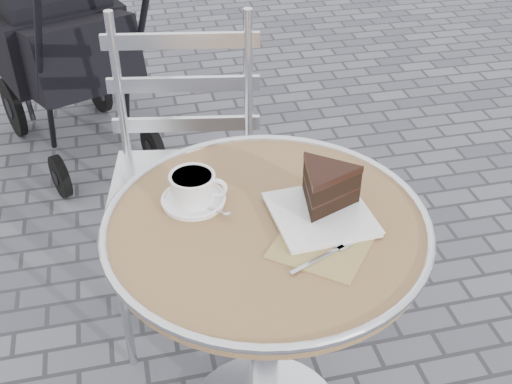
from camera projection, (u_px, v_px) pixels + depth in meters
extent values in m
cylinder|color=silver|center=(265.00, 336.00, 1.60)|extent=(0.07, 0.07, 0.67)
cylinder|color=tan|center=(266.00, 228.00, 1.40)|extent=(0.70, 0.70, 0.03)
torus|color=silver|center=(267.00, 222.00, 1.39)|extent=(0.72, 0.72, 0.02)
cylinder|color=white|center=(194.00, 201.00, 1.44)|extent=(0.14, 0.14, 0.01)
cylinder|color=white|center=(193.00, 187.00, 1.42)|extent=(0.12, 0.12, 0.06)
torus|color=white|center=(216.00, 188.00, 1.42)|extent=(0.05, 0.02, 0.05)
cylinder|color=beige|center=(192.00, 177.00, 1.40)|extent=(0.09, 0.09, 0.01)
cube|color=#A18558|center=(322.00, 244.00, 1.33)|extent=(0.26, 0.26, 0.00)
cube|color=white|center=(321.00, 215.00, 1.39)|extent=(0.21, 0.21, 0.01)
cylinder|color=silver|center=(124.00, 306.00, 1.85)|extent=(0.03, 0.03, 0.50)
cylinder|color=silver|center=(254.00, 302.00, 1.86)|extent=(0.03, 0.03, 0.50)
cylinder|color=silver|center=(138.00, 224.00, 2.15)|extent=(0.03, 0.03, 0.50)
cylinder|color=silver|center=(249.00, 221.00, 2.16)|extent=(0.03, 0.03, 0.50)
cube|color=silver|center=(186.00, 193.00, 1.85)|extent=(0.52, 0.52, 0.02)
cube|color=black|center=(67.00, 50.00, 2.72)|extent=(0.64, 0.78, 0.41)
cylinder|color=black|center=(60.00, 176.00, 2.65)|extent=(0.10, 0.18, 0.18)
cylinder|color=black|center=(153.00, 146.00, 2.85)|extent=(0.10, 0.18, 0.18)
cylinder|color=black|center=(13.00, 107.00, 3.03)|extent=(0.13, 0.28, 0.28)
cylinder|color=black|center=(98.00, 84.00, 3.22)|extent=(0.13, 0.28, 0.28)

